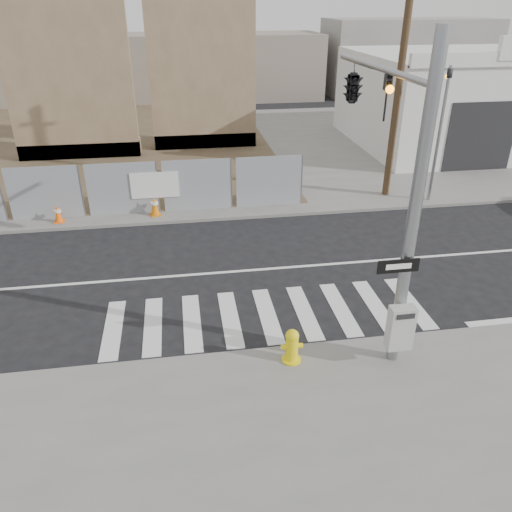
{
  "coord_description": "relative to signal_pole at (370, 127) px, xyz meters",
  "views": [
    {
      "loc": [
        -2.03,
        -13.35,
        7.49
      ],
      "look_at": [
        -0.19,
        -1.74,
        1.4
      ],
      "focal_mm": 35.0,
      "sensor_mm": 36.0,
      "label": 1
    }
  ],
  "objects": [
    {
      "name": "traffic_cone_d",
      "position": [
        -5.56,
        6.72,
        -4.29
      ],
      "size": [
        0.48,
        0.48,
        0.76
      ],
      "rotation": [
        0.0,
        0.0,
        0.27
      ],
      "color": "orange",
      "rests_on": "sidewalk_far"
    },
    {
      "name": "concrete_wall_left",
      "position": [
        -9.49,
        15.13,
        -1.4
      ],
      "size": [
        6.0,
        1.3,
        8.0
      ],
      "color": "brown",
      "rests_on": "sidewalk_far"
    },
    {
      "name": "concrete_wall_right",
      "position": [
        -2.99,
        16.13,
        -1.4
      ],
      "size": [
        5.5,
        1.3,
        8.0
      ],
      "color": "brown",
      "rests_on": "sidewalk_far"
    },
    {
      "name": "sidewalk_far",
      "position": [
        -2.49,
        16.05,
        -4.72
      ],
      "size": [
        50.0,
        20.0,
        0.12
      ],
      "primitive_type": "cube",
      "color": "slate",
      "rests_on": "ground"
    },
    {
      "name": "fire_hydrant",
      "position": [
        -2.31,
        -2.5,
        -4.25
      ],
      "size": [
        0.53,
        0.52,
        0.84
      ],
      "rotation": [
        0.0,
        0.0,
        -0.2
      ],
      "color": "yellow",
      "rests_on": "sidewalk_near"
    },
    {
      "name": "signal_pole",
      "position": [
        0.0,
        0.0,
        0.0
      ],
      "size": [
        0.96,
        5.87,
        7.0
      ],
      "color": "gray",
      "rests_on": "sidewalk_near"
    },
    {
      "name": "auto_shop",
      "position": [
        11.5,
        15.01,
        -2.25
      ],
      "size": [
        12.0,
        10.2,
        5.95
      ],
      "color": "silver",
      "rests_on": "sidewalk_far"
    },
    {
      "name": "traffic_cone_c",
      "position": [
        -9.07,
        6.6,
        -4.33
      ],
      "size": [
        0.35,
        0.35,
        0.67
      ],
      "rotation": [
        0.0,
        0.0,
        -0.01
      ],
      "color": "#FF5F0D",
      "rests_on": "sidewalk_far"
    },
    {
      "name": "far_signal_pole",
      "position": [
        5.51,
        6.65,
        -1.3
      ],
      "size": [
        0.16,
        0.2,
        5.6
      ],
      "color": "gray",
      "rests_on": "sidewalk_far"
    },
    {
      "name": "ground",
      "position": [
        -2.49,
        2.05,
        -4.78
      ],
      "size": [
        100.0,
        100.0,
        0.0
      ],
      "primitive_type": "plane",
      "color": "black",
      "rests_on": "ground"
    },
    {
      "name": "utility_pole_right",
      "position": [
        4.01,
        7.55,
        0.42
      ],
      "size": [
        1.6,
        0.28,
        10.0
      ],
      "color": "#473621",
      "rests_on": "sidewalk_far"
    }
  ]
}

